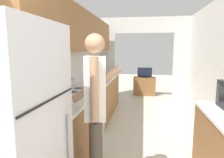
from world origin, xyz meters
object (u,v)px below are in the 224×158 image
Objects in this scene: tv_cabinet at (144,86)px; television at (145,73)px; person at (96,112)px; range_oven at (83,115)px; knife at (94,84)px; refrigerator at (3,152)px.

television is (-0.00, -0.04, 0.47)m from tv_cabinet.
television is (0.52, 4.95, -0.15)m from person.
range_oven is at bearing -105.86° from television.
knife is (-1.01, -3.14, 0.59)m from tv_cabinet.
person is (0.47, 0.77, 0.06)m from refrigerator.
person is at bearing -56.79° from knife.
range_oven is 3.86m from television.
refrigerator reaches higher than tv_cabinet.
television reaches higher than tv_cabinet.
person is at bearing -95.90° from tv_cabinet.
tv_cabinet is at bearing 80.29° from refrigerator.
knife is at bearing -107.72° from tv_cabinet.
television is at bearing -90.00° from tv_cabinet.
television is at bearing -16.40° from person.
tv_cabinet is at bearing 90.60° from knife.
tv_cabinet is 3.35m from knife.
range_oven is (-0.06, 2.02, -0.43)m from refrigerator.
person is at bearing 58.68° from refrigerator.
range_oven is at bearing 12.74° from person.
television is (1.05, 3.70, 0.33)m from range_oven.
refrigerator is 5.11× the size of knife.
television is at bearing 74.14° from range_oven.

